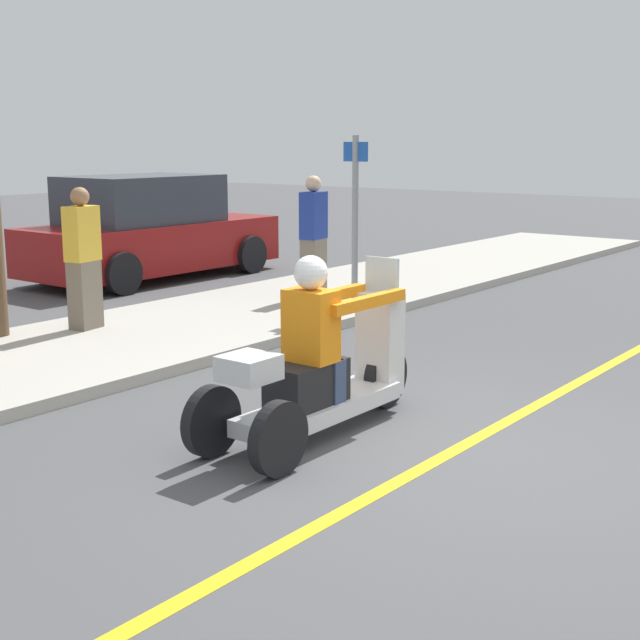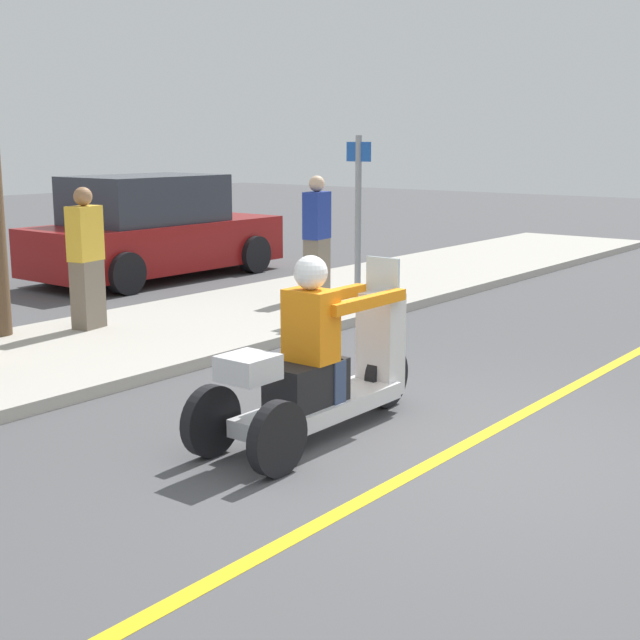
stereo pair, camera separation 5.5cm
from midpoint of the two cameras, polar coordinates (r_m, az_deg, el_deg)
The scene contains 8 objects.
ground_plane at distance 6.68m, azimuth 8.02°, elevation -8.47°, with size 60.00×60.00×0.00m, color #4C4C4F.
lane_stripe at distance 6.50m, azimuth 7.05°, elevation -8.99°, with size 24.00×0.12×0.01m.
sidewalk_strip at distance 9.68m, azimuth -16.34°, elevation -2.18°, with size 28.00×2.80×0.12m.
motorcycle_trike at distance 6.91m, azimuth -0.16°, elevation -3.29°, with size 2.33×0.74×1.42m.
spectator_mid_group at distance 10.55m, azimuth -15.06°, elevation 3.66°, with size 0.42×0.30×1.62m.
spectator_end_of_line at distance 12.29m, azimuth -0.55°, elevation 5.20°, with size 0.43×0.30×1.67m.
parked_car_lot_right at distance 15.00m, azimuth -10.99°, elevation 5.61°, with size 4.37×1.99×1.70m.
street_sign at distance 11.26m, azimuth 2.12°, elevation 6.63°, with size 0.08×0.36×2.20m.
Camera 1 is at (-5.51, -3.04, 2.27)m, focal length 50.00 mm.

